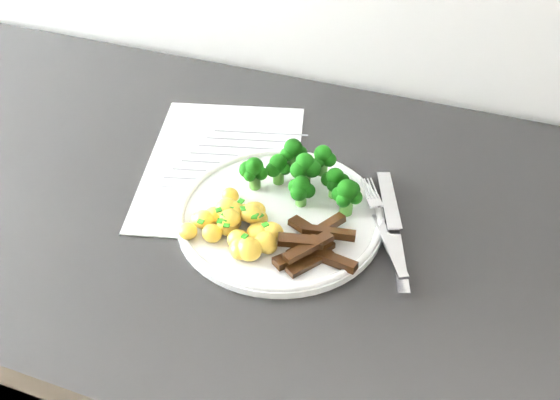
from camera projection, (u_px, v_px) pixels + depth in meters
name	position (u px, v px, depth m)	size (l,w,h in m)	color
counter	(246.00, 397.00, 1.07)	(2.43, 0.61, 0.91)	black
recipe_paper	(223.00, 164.00, 0.82)	(0.27, 0.33, 0.00)	white
plate	(280.00, 214.00, 0.74)	(0.25, 0.25, 0.01)	white
broccoli	(305.00, 173.00, 0.75)	(0.16, 0.09, 0.06)	#396D23
potatoes	(239.00, 227.00, 0.70)	(0.12, 0.10, 0.04)	#FFCB4A
beef_strips	(313.00, 246.00, 0.69)	(0.09, 0.11, 0.03)	black
fork	(384.00, 229.00, 0.71)	(0.09, 0.15, 0.02)	silver
knife	(395.00, 242.00, 0.71)	(0.08, 0.19, 0.02)	silver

